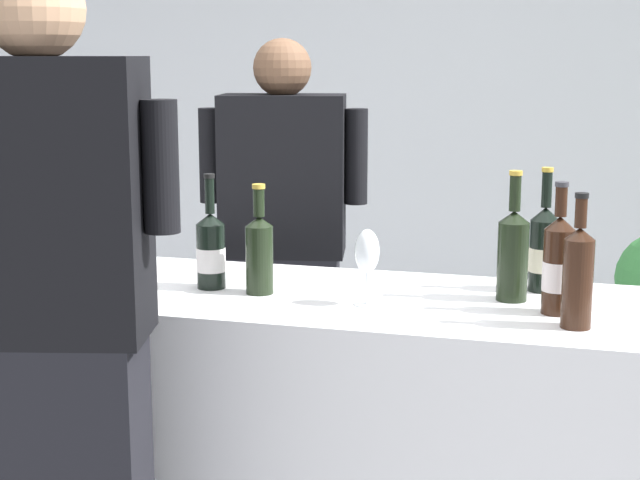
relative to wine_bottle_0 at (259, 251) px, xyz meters
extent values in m
cube|color=silver|center=(0.12, 2.64, 0.38)|extent=(8.00, 0.10, 2.80)
cube|color=white|center=(0.12, 0.04, -0.57)|extent=(2.09, 0.66, 0.90)
cylinder|color=black|center=(0.00, 0.00, -0.02)|extent=(0.08, 0.08, 0.19)
cone|color=black|center=(0.00, 0.00, 0.08)|extent=(0.08, 0.08, 0.03)
cylinder|color=black|center=(0.00, 0.00, 0.14)|extent=(0.03, 0.03, 0.08)
cylinder|color=#B79333|center=(0.00, 0.00, 0.18)|extent=(0.04, 0.04, 0.01)
cylinder|color=black|center=(-0.15, 0.02, -0.03)|extent=(0.08, 0.08, 0.18)
cone|color=black|center=(-0.15, 0.02, 0.08)|extent=(0.08, 0.08, 0.03)
cylinder|color=black|center=(-0.15, 0.02, 0.14)|extent=(0.03, 0.03, 0.10)
cylinder|color=black|center=(-0.15, 0.02, 0.20)|extent=(0.03, 0.03, 0.01)
cylinder|color=silver|center=(-0.15, 0.02, -0.04)|extent=(0.08, 0.08, 0.07)
cylinder|color=black|center=(0.75, 0.24, -0.02)|extent=(0.08, 0.08, 0.20)
cone|color=black|center=(0.75, 0.24, 0.10)|extent=(0.08, 0.08, 0.04)
cylinder|color=black|center=(0.75, 0.24, 0.17)|extent=(0.03, 0.03, 0.10)
cylinder|color=#B79333|center=(0.75, 0.24, 0.22)|extent=(0.03, 0.03, 0.01)
cylinder|color=#EDE2C4|center=(0.75, 0.24, -0.03)|extent=(0.08, 0.08, 0.07)
cylinder|color=black|center=(0.84, -0.12, -0.01)|extent=(0.07, 0.07, 0.22)
cone|color=black|center=(0.84, -0.12, 0.11)|extent=(0.07, 0.07, 0.03)
cylinder|color=black|center=(0.84, -0.12, 0.16)|extent=(0.03, 0.03, 0.07)
cylinder|color=black|center=(0.84, -0.12, 0.20)|extent=(0.03, 0.03, 0.01)
cylinder|color=black|center=(0.79, 0.00, -0.01)|extent=(0.08, 0.08, 0.22)
cone|color=black|center=(0.79, 0.00, 0.12)|extent=(0.08, 0.08, 0.03)
cylinder|color=black|center=(0.79, 0.00, 0.17)|extent=(0.03, 0.03, 0.07)
cylinder|color=#333338|center=(0.79, 0.00, 0.21)|extent=(0.03, 0.03, 0.01)
cylinder|color=silver|center=(0.79, 0.00, -0.02)|extent=(0.08, 0.08, 0.07)
cylinder|color=black|center=(0.67, 0.11, -0.01)|extent=(0.08, 0.08, 0.21)
cone|color=black|center=(0.67, 0.11, 0.11)|extent=(0.08, 0.08, 0.03)
cylinder|color=black|center=(0.67, 0.11, 0.17)|extent=(0.03, 0.03, 0.09)
cylinder|color=#B79333|center=(0.67, 0.11, 0.22)|extent=(0.03, 0.03, 0.01)
cylinder|color=silver|center=(0.31, -0.05, -0.12)|extent=(0.07, 0.07, 0.00)
cylinder|color=silver|center=(0.31, -0.05, -0.07)|extent=(0.01, 0.01, 0.09)
ellipsoid|color=silver|center=(0.31, -0.05, 0.03)|extent=(0.07, 0.07, 0.12)
ellipsoid|color=maroon|center=(0.31, -0.05, 0.01)|extent=(0.05, 0.05, 0.04)
cylinder|color=silver|center=(-0.61, -0.06, -0.01)|extent=(0.19, 0.19, 0.21)
torus|color=silver|center=(-0.61, -0.06, 0.10)|extent=(0.19, 0.19, 0.01)
cube|color=black|center=(-0.17, 0.75, -0.59)|extent=(0.43, 0.31, 0.85)
cube|color=black|center=(-0.17, 0.75, 0.11)|extent=(0.47, 0.32, 0.56)
sphere|color=brown|center=(-0.17, 0.75, 0.48)|extent=(0.20, 0.20, 0.20)
cylinder|color=black|center=(0.08, 0.80, 0.18)|extent=(0.08, 0.08, 0.33)
cylinder|color=black|center=(-0.42, 0.70, 0.18)|extent=(0.08, 0.08, 0.33)
cube|color=black|center=(-0.30, -0.58, 0.21)|extent=(0.49, 0.34, 0.63)
sphere|color=tan|center=(-0.30, -0.58, 0.62)|extent=(0.22, 0.22, 0.22)
cylinder|color=black|center=(-0.04, -0.52, 0.29)|extent=(0.08, 0.08, 0.29)
camera|label=1|loc=(0.86, -2.45, 0.53)|focal=54.41mm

